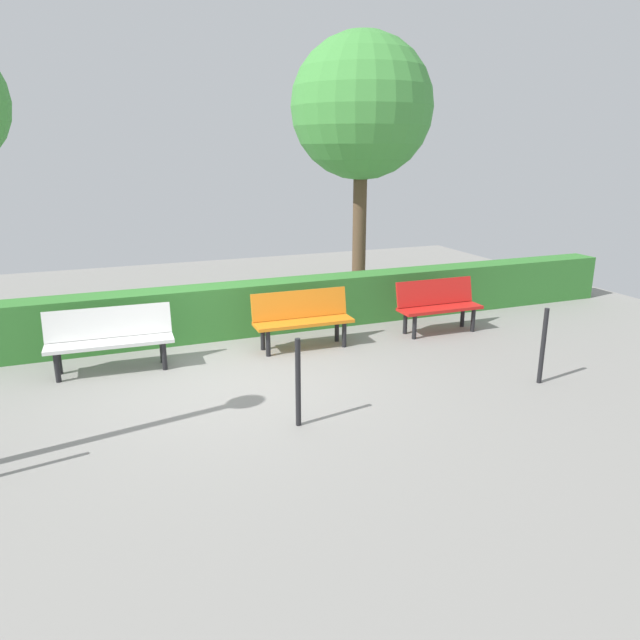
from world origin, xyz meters
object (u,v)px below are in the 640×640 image
at_px(bench_orange, 302,317).
at_px(bench_white, 110,336).
at_px(tree_near, 362,108).
at_px(bench_red, 438,303).

relative_size(bench_orange, bench_white, 0.91).
relative_size(bench_white, tree_near, 0.33).
xyz_separation_m(bench_red, bench_white, (5.10, -0.11, 0.01)).
xyz_separation_m(bench_red, tree_near, (0.16, -2.72, 3.19)).
relative_size(bench_red, tree_near, 0.28).
bearing_deg(tree_near, bench_orange, 50.47).
bearing_deg(bench_orange, bench_red, 179.51).
xyz_separation_m(bench_red, bench_orange, (2.35, -0.07, 0.00)).
distance_m(bench_white, tree_near, 6.43).
bearing_deg(bench_orange, tree_near, -128.35).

